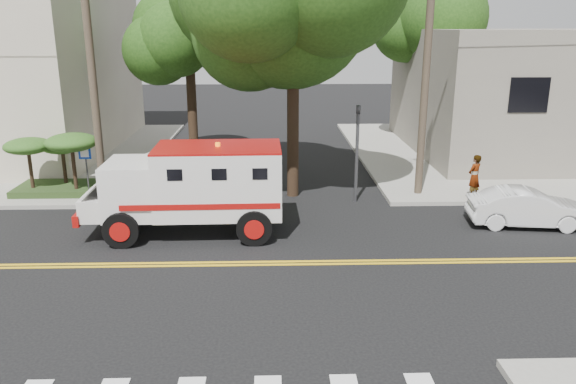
{
  "coord_description": "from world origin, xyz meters",
  "views": [
    {
      "loc": [
        0.71,
        -14.29,
        6.29
      ],
      "look_at": [
        1.17,
        1.53,
        1.6
      ],
      "focal_mm": 35.0,
      "sensor_mm": 36.0,
      "label": 1
    }
  ],
  "objects_px": {
    "parked_sedan": "(528,208)",
    "pedestrian_a": "(474,176)",
    "armored_truck": "(193,185)",
    "pedestrian_b": "(484,154)"
  },
  "relations": [
    {
      "from": "parked_sedan",
      "to": "pedestrian_b",
      "type": "height_order",
      "value": "pedestrian_b"
    },
    {
      "from": "armored_truck",
      "to": "pedestrian_b",
      "type": "xyz_separation_m",
      "value": [
        11.47,
        6.37,
        -0.55
      ]
    },
    {
      "from": "armored_truck",
      "to": "pedestrian_b",
      "type": "distance_m",
      "value": 13.13
    },
    {
      "from": "parked_sedan",
      "to": "pedestrian_a",
      "type": "distance_m",
      "value": 2.85
    },
    {
      "from": "armored_truck",
      "to": "pedestrian_a",
      "type": "relative_size",
      "value": 3.8
    },
    {
      "from": "armored_truck",
      "to": "parked_sedan",
      "type": "height_order",
      "value": "armored_truck"
    },
    {
      "from": "armored_truck",
      "to": "parked_sedan",
      "type": "xyz_separation_m",
      "value": [
        10.74,
        0.34,
        -0.97
      ]
    },
    {
      "from": "parked_sedan",
      "to": "pedestrian_a",
      "type": "xyz_separation_m",
      "value": [
        -0.83,
        2.71,
        0.35
      ]
    },
    {
      "from": "pedestrian_b",
      "to": "parked_sedan",
      "type": "bearing_deg",
      "value": 113.14
    },
    {
      "from": "parked_sedan",
      "to": "pedestrian_b",
      "type": "xyz_separation_m",
      "value": [
        0.73,
        6.03,
        0.43
      ]
    }
  ]
}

